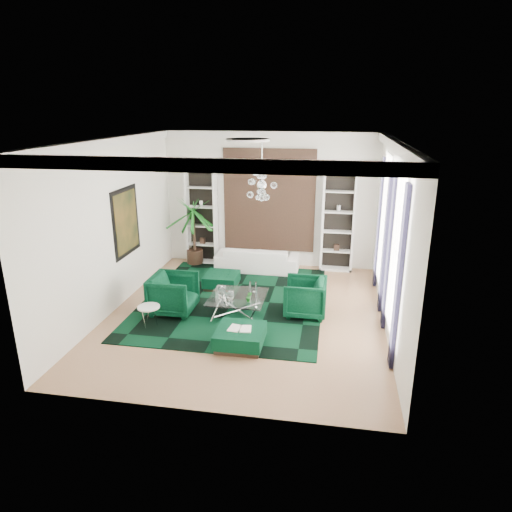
% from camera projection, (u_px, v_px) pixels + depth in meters
% --- Properties ---
extents(floor, '(6.00, 7.00, 0.02)m').
position_uv_depth(floor, '(246.00, 314.00, 10.23)').
color(floor, '#A67A57').
rests_on(floor, ground).
extents(ceiling, '(6.00, 7.00, 0.02)m').
position_uv_depth(ceiling, '(245.00, 139.00, 9.04)').
color(ceiling, white).
rests_on(ceiling, ground).
extents(wall_back, '(6.00, 0.02, 3.80)m').
position_uv_depth(wall_back, '(269.00, 200.00, 12.92)').
color(wall_back, white).
rests_on(wall_back, ground).
extents(wall_front, '(6.00, 0.02, 3.80)m').
position_uv_depth(wall_front, '(197.00, 297.00, 6.35)').
color(wall_front, white).
rests_on(wall_front, ground).
extents(wall_left, '(0.02, 7.00, 3.80)m').
position_uv_depth(wall_left, '(113.00, 226.00, 10.12)').
color(wall_left, white).
rests_on(wall_left, ground).
extents(wall_right, '(0.02, 7.00, 3.80)m').
position_uv_depth(wall_right, '(393.00, 239.00, 9.14)').
color(wall_right, white).
rests_on(wall_right, ground).
extents(crown_molding, '(6.00, 7.00, 0.18)m').
position_uv_depth(crown_molding, '(245.00, 145.00, 9.07)').
color(crown_molding, white).
rests_on(crown_molding, ceiling).
extents(ceiling_medallion, '(0.90, 0.90, 0.05)m').
position_uv_depth(ceiling_medallion, '(248.00, 140.00, 9.33)').
color(ceiling_medallion, white).
rests_on(ceiling_medallion, ceiling).
extents(tapestry, '(2.50, 0.06, 2.80)m').
position_uv_depth(tapestry, '(269.00, 200.00, 12.87)').
color(tapestry, black).
rests_on(tapestry, wall_back).
extents(shelving_left, '(0.90, 0.38, 2.80)m').
position_uv_depth(shelving_left, '(202.00, 216.00, 13.21)').
color(shelving_left, white).
rests_on(shelving_left, floor).
extents(shelving_right, '(0.90, 0.38, 2.80)m').
position_uv_depth(shelving_right, '(338.00, 222.00, 12.57)').
color(shelving_right, white).
rests_on(shelving_right, floor).
extents(painting, '(0.04, 1.30, 1.60)m').
position_uv_depth(painting, '(126.00, 222.00, 10.69)').
color(painting, black).
rests_on(painting, wall_left).
extents(window_near, '(0.03, 1.10, 2.90)m').
position_uv_depth(window_near, '(397.00, 252.00, 8.31)').
color(window_near, white).
rests_on(window_near, wall_right).
extents(curtain_near_a, '(0.07, 0.30, 3.25)m').
position_uv_depth(curtain_near_a, '(399.00, 280.00, 7.66)').
color(curtain_near_a, black).
rests_on(curtain_near_a, floor).
extents(curtain_near_b, '(0.07, 0.30, 3.25)m').
position_uv_depth(curtain_near_b, '(389.00, 252.00, 9.12)').
color(curtain_near_b, black).
rests_on(curtain_near_b, floor).
extents(window_far, '(0.03, 1.10, 2.90)m').
position_uv_depth(window_far, '(385.00, 221.00, 10.55)').
color(window_far, white).
rests_on(window_far, wall_right).
extents(curtain_far_a, '(0.07, 0.30, 3.25)m').
position_uv_depth(curtain_far_a, '(385.00, 241.00, 9.91)').
color(curtain_far_a, black).
rests_on(curtain_far_a, floor).
extents(curtain_far_b, '(0.07, 0.30, 3.25)m').
position_uv_depth(curtain_far_b, '(379.00, 223.00, 11.37)').
color(curtain_far_b, black).
rests_on(curtain_far_b, floor).
extents(rug, '(4.20, 5.00, 0.02)m').
position_uv_depth(rug, '(233.00, 300.00, 10.92)').
color(rug, black).
rests_on(rug, floor).
extents(sofa, '(2.31, 0.90, 0.68)m').
position_uv_depth(sofa, '(257.00, 259.00, 12.86)').
color(sofa, white).
rests_on(sofa, floor).
extents(armchair_left, '(0.98, 0.95, 0.89)m').
position_uv_depth(armchair_left, '(173.00, 294.00, 10.17)').
color(armchair_left, black).
rests_on(armchair_left, floor).
extents(armchair_right, '(0.92, 0.89, 0.84)m').
position_uv_depth(armchair_right, '(305.00, 297.00, 10.07)').
color(armchair_right, black).
rests_on(armchair_right, floor).
extents(coffee_table, '(1.23, 1.23, 0.42)m').
position_uv_depth(coffee_table, '(238.00, 305.00, 10.16)').
color(coffee_table, white).
rests_on(coffee_table, floor).
extents(ottoman_side, '(0.83, 0.83, 0.37)m').
position_uv_depth(ottoman_side, '(222.00, 281.00, 11.66)').
color(ottoman_side, black).
rests_on(ottoman_side, floor).
extents(ottoman_front, '(0.91, 0.91, 0.36)m').
position_uv_depth(ottoman_front, '(240.00, 337.00, 8.79)').
color(ottoman_front, black).
rests_on(ottoman_front, floor).
extents(book, '(0.44, 0.30, 0.03)m').
position_uv_depth(book, '(240.00, 328.00, 8.73)').
color(book, white).
rests_on(book, ottoman_front).
extents(side_table, '(0.46, 0.46, 0.45)m').
position_uv_depth(side_table, '(149.00, 317.00, 9.56)').
color(side_table, white).
rests_on(side_table, floor).
extents(palm, '(1.61, 1.61, 2.58)m').
position_uv_depth(palm, '(193.00, 221.00, 13.12)').
color(palm, '#1A691F').
rests_on(palm, floor).
extents(chandelier, '(0.84, 0.84, 0.75)m').
position_uv_depth(chandelier, '(262.00, 185.00, 9.58)').
color(chandelier, white).
rests_on(chandelier, ceiling).
extents(table_plant, '(0.13, 0.11, 0.24)m').
position_uv_depth(table_plant, '(249.00, 297.00, 9.77)').
color(table_plant, '#1A691F').
rests_on(table_plant, coffee_table).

